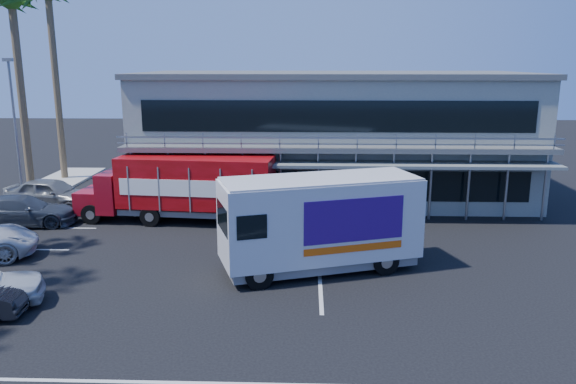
{
  "coord_description": "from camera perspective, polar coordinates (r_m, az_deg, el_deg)",
  "views": [
    {
      "loc": [
        1.47,
        -18.61,
        7.95
      ],
      "look_at": [
        0.66,
        5.47,
        2.3
      ],
      "focal_mm": 35.0,
      "sensor_mm": 36.0,
      "label": 1
    }
  ],
  "objects": [
    {
      "name": "parked_car_d",
      "position": [
        30.57,
        -25.35,
        -1.75
      ],
      "size": [
        5.35,
        2.79,
        1.48
      ],
      "primitive_type": "imported",
      "rotation": [
        0.0,
        0.0,
        1.72
      ],
      "color": "#323843",
      "rests_on": "ground"
    },
    {
      "name": "white_van",
      "position": [
        21.47,
        3.26,
        -3.05
      ],
      "size": [
        7.95,
        4.81,
        3.67
      ],
      "rotation": [
        0.0,
        0.0,
        0.32
      ],
      "color": "silver",
      "rests_on": "ground"
    },
    {
      "name": "ground",
      "position": [
        20.3,
        -2.42,
        -9.88
      ],
      "size": [
        120.0,
        120.0,
        0.0
      ],
      "primitive_type": "plane",
      "color": "black",
      "rests_on": "ground"
    },
    {
      "name": "red_truck",
      "position": [
        28.53,
        -10.57,
        0.59
      ],
      "size": [
        10.09,
        3.28,
        3.34
      ],
      "rotation": [
        0.0,
        0.0,
        -0.1
      ],
      "color": "maroon",
      "rests_on": "ground"
    },
    {
      "name": "palm_f",
      "position": [
        40.8,
        -23.13,
        17.14
      ],
      "size": [
        2.8,
        2.8,
        13.25
      ],
      "color": "brown",
      "rests_on": "ground"
    },
    {
      "name": "palm_e",
      "position": [
        35.61,
        -26.19,
        16.13
      ],
      "size": [
        2.8,
        2.8,
        12.25
      ],
      "color": "brown",
      "rests_on": "ground"
    },
    {
      "name": "parked_car_e",
      "position": [
        33.33,
        -22.91,
        -0.16
      ],
      "size": [
        5.24,
        2.71,
        1.71
      ],
      "primitive_type": "imported",
      "rotation": [
        0.0,
        0.0,
        1.43
      ],
      "color": "slate",
      "rests_on": "ground"
    },
    {
      "name": "building",
      "position": [
        33.86,
        4.53,
        5.87
      ],
      "size": [
        22.4,
        12.0,
        7.3
      ],
      "color": "gray",
      "rests_on": "ground"
    },
    {
      "name": "light_pole_far",
      "position": [
        33.68,
        -25.96,
        6.0
      ],
      "size": [
        0.5,
        0.25,
        8.09
      ],
      "color": "gray",
      "rests_on": "ground"
    }
  ]
}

